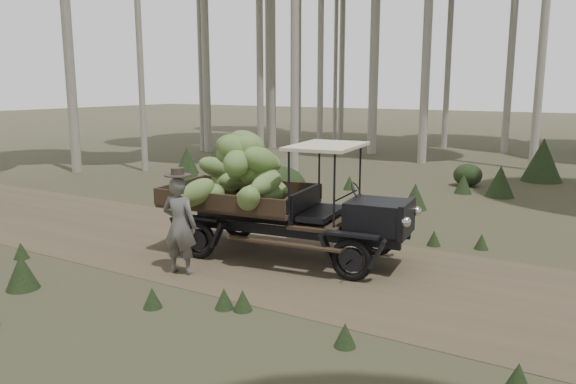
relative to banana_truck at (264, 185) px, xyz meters
The scene contains 5 objects.
ground 2.63m from the banana_truck, ahead, with size 120.00×120.00×0.00m, color #473D2B.
dirt_track 2.62m from the banana_truck, ahead, with size 70.00×4.00×0.01m, color brown.
banana_truck is the anchor object (origin of this frame).
farmer 1.75m from the banana_truck, 111.31° to the right, with size 0.66×0.51×1.76m.
undergrowth 3.03m from the banana_truck, 13.91° to the left, with size 22.06×23.38×1.40m.
Camera 1 is at (3.18, -8.10, 3.06)m, focal length 35.00 mm.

